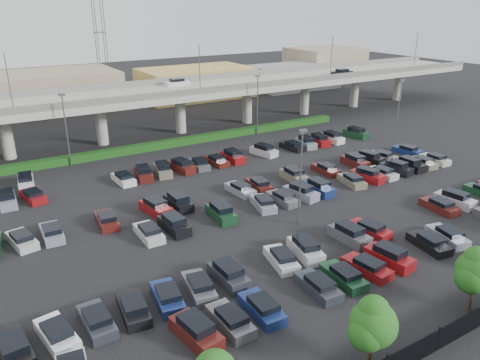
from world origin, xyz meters
The scene contains 9 objects.
ground centered at (0.00, 0.00, 0.00)m, with size 280.00×280.00×0.00m, color black.
overpass centered at (-0.25, 31.99, 6.97)m, with size 150.00×13.00×15.80m.
hedge centered at (0.00, 25.00, 0.55)m, with size 66.00×1.60×1.10m, color #173C11.
fence centered at (-0.05, -28.00, 0.90)m, with size 70.00×0.10×2.00m.
tree_row centered at (0.70, -26.53, 3.52)m, with size 65.07×3.66×5.94m.
parked_cars centered at (0.46, -3.36, 0.64)m, with size 62.96×41.63×1.67m.
light_poles centered at (-4.13, 2.00, 6.24)m, with size 66.90×48.38×10.30m.
distant_buildings centered at (12.38, 61.81, 3.74)m, with size 138.00×24.00×9.00m.
comm_tower centered at (4.00, 74.00, 15.61)m, with size 2.40×2.40×30.00m.
Camera 1 is at (-28.49, -42.62, 22.10)m, focal length 35.00 mm.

